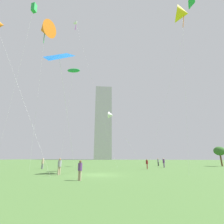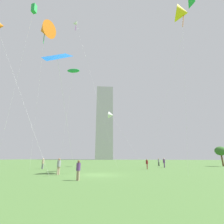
{
  "view_description": "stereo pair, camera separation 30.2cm",
  "coord_description": "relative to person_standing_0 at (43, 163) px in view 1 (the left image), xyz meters",
  "views": [
    {
      "loc": [
        5.64,
        -18.22,
        1.89
      ],
      "look_at": [
        -0.81,
        10.48,
        10.59
      ],
      "focal_mm": 24.81,
      "sensor_mm": 36.0,
      "label": 1
    },
    {
      "loc": [
        5.94,
        -18.16,
        1.89
      ],
      "look_at": [
        -0.81,
        10.48,
        10.59
      ],
      "focal_mm": 24.81,
      "sensor_mm": 36.0,
      "label": 2
    }
  ],
  "objects": [
    {
      "name": "kite_flying_7",
      "position": [
        -1.5,
        -6.24,
        28.52
      ],
      "size": [
        3.81,
        1.9,
        30.59
      ],
      "color": "silver",
      "rests_on": "ground"
    },
    {
      "name": "person_standing_1",
      "position": [
        20.44,
        14.7,
        -0.02
      ],
      "size": [
        0.39,
        0.39,
        1.76
      ],
      "rotation": [
        0.0,
        0.0,
        5.42
      ],
      "color": "#2D2D33",
      "rests_on": "ground"
    },
    {
      "name": "kite_flying_1",
      "position": [
        25.24,
        -3.11,
        23.89
      ],
      "size": [
        3.97,
        3.44,
        26.45
      ],
      "color": "silver",
      "rests_on": "ground"
    },
    {
      "name": "person_standing_0",
      "position": [
        0.0,
        0.0,
        0.0
      ],
      "size": [
        0.4,
        0.4,
        1.79
      ],
      "rotation": [
        0.0,
        0.0,
        3.36
      ],
      "color": "gray",
      "rests_on": "ground"
    },
    {
      "name": "ground",
      "position": [
        12.57,
        -7.03,
        -1.03
      ],
      "size": [
        280.0,
        280.0,
        0.0
      ],
      "primitive_type": "plane",
      "color": "#4C7538"
    },
    {
      "name": "kite_flying_3",
      "position": [
        28.43,
        0.95,
        30.32
      ],
      "size": [
        11.54,
        2.49,
        32.43
      ],
      "color": "silver",
      "rests_on": "ground"
    },
    {
      "name": "person_standing_5",
      "position": [
        12.32,
        -11.84,
        -0.07
      ],
      "size": [
        0.37,
        0.37,
        1.67
      ],
      "rotation": [
        0.0,
        0.0,
        6.05
      ],
      "color": "tan",
      "rests_on": "ground"
    },
    {
      "name": "person_standing_4",
      "position": [
        21.17,
        8.57,
        0.02
      ],
      "size": [
        0.41,
        0.41,
        1.83
      ],
      "rotation": [
        0.0,
        0.0,
        1.76
      ],
      "color": "#593372",
      "rests_on": "ground"
    },
    {
      "name": "kite_flying_0",
      "position": [
        6.35,
        -3.36,
        15.54
      ],
      "size": [
        3.87,
        2.79,
        17.41
      ],
      "color": "silver",
      "rests_on": "ground"
    },
    {
      "name": "person_standing_3",
      "position": [
        17.94,
        3.43,
        -0.07
      ],
      "size": [
        0.37,
        0.37,
        1.66
      ],
      "rotation": [
        0.0,
        0.0,
        1.61
      ],
      "color": "maroon",
      "rests_on": "ground"
    },
    {
      "name": "distant_highrise_0",
      "position": [
        -25.99,
        128.12,
        35.59
      ],
      "size": [
        23.06,
        28.3,
        73.24
      ],
      "primitive_type": "cube",
      "rotation": [
        0.0,
        0.0,
        0.3
      ],
      "color": "#A8A8AD",
      "rests_on": "ground"
    },
    {
      "name": "kite_flying_8",
      "position": [
        1.95,
        -6.44,
        22.43
      ],
      "size": [
        3.08,
        4.5,
        25.16
      ],
      "color": "silver",
      "rests_on": "ground"
    },
    {
      "name": "person_standing_2",
      "position": [
        8.11,
        -8.11,
        0.02
      ],
      "size": [
        0.4,
        0.4,
        1.82
      ],
      "rotation": [
        0.0,
        0.0,
        4.15
      ],
      "color": "tan",
      "rests_on": "ground"
    },
    {
      "name": "kite_flying_2",
      "position": [
        3.1,
        2.03,
        32.09
      ],
      "size": [
        9.77,
        5.27,
        33.92
      ],
      "color": "silver",
      "rests_on": "ground"
    },
    {
      "name": "kite_flying_6",
      "position": [
        10.09,
        9.47,
        10.62
      ],
      "size": [
        7.64,
        4.63,
        12.52
      ],
      "color": "silver",
      "rests_on": "ground"
    },
    {
      "name": "kite_flying_5",
      "position": [
        11.3,
        -15.21,
        9.19
      ],
      "size": [
        3.08,
        10.0,
        11.38
      ],
      "color": "silver",
      "rests_on": "ground"
    },
    {
      "name": "park_tree_0",
      "position": [
        34.53,
        16.48,
        2.31
      ],
      "size": [
        2.43,
        2.43,
        4.4
      ],
      "color": "brown",
      "rests_on": "ground"
    }
  ]
}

